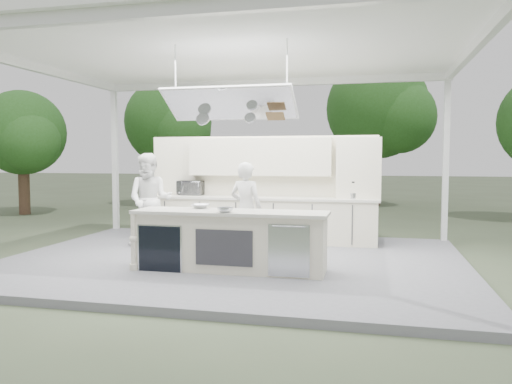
% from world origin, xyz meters
% --- Properties ---
extents(ground, '(90.00, 90.00, 0.00)m').
position_xyz_m(ground, '(0.00, 0.00, 0.00)').
color(ground, '#47543A').
rests_on(ground, ground).
extents(stage_deck, '(8.00, 6.00, 0.12)m').
position_xyz_m(stage_deck, '(0.00, 0.00, 0.06)').
color(stage_deck, slate).
rests_on(stage_deck, ground).
extents(tent, '(8.20, 6.20, 3.86)m').
position_xyz_m(tent, '(0.00, -0.01, 3.71)').
color(tent, white).
rests_on(tent, ground).
extents(demo_island, '(3.10, 0.79, 0.95)m').
position_xyz_m(demo_island, '(0.18, -0.91, 0.60)').
color(demo_island, beige).
rests_on(demo_island, stage_deck).
extents(back_counter, '(5.08, 0.72, 0.95)m').
position_xyz_m(back_counter, '(0.00, 1.90, 0.60)').
color(back_counter, beige).
rests_on(back_counter, stage_deck).
extents(back_wall_unit, '(5.05, 0.48, 2.25)m').
position_xyz_m(back_wall_unit, '(0.44, 2.11, 1.57)').
color(back_wall_unit, beige).
rests_on(back_wall_unit, stage_deck).
extents(tree_cluster, '(19.55, 9.40, 5.85)m').
position_xyz_m(tree_cluster, '(-0.16, 9.77, 3.29)').
color(tree_cluster, brown).
rests_on(tree_cluster, ground).
extents(head_chef, '(0.71, 0.55, 1.71)m').
position_xyz_m(head_chef, '(0.15, 0.30, 0.97)').
color(head_chef, silver).
rests_on(head_chef, stage_deck).
extents(sous_chef, '(1.02, 0.86, 1.88)m').
position_xyz_m(sous_chef, '(-1.96, 0.78, 1.06)').
color(sous_chef, white).
rests_on(sous_chef, stage_deck).
extents(toaster_oven, '(0.60, 0.42, 0.32)m').
position_xyz_m(toaster_oven, '(-1.57, 2.08, 1.23)').
color(toaster_oven, '#ADAFB4').
rests_on(toaster_oven, back_counter).
extents(bowl_large, '(0.35, 0.35, 0.07)m').
position_xyz_m(bowl_large, '(-0.39, -0.65, 1.10)').
color(bowl_large, silver).
rests_on(bowl_large, demo_island).
extents(bowl_small, '(0.28, 0.28, 0.08)m').
position_xyz_m(bowl_small, '(0.19, -1.15, 1.11)').
color(bowl_small, '#BABCC1').
rests_on(bowl_small, demo_island).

